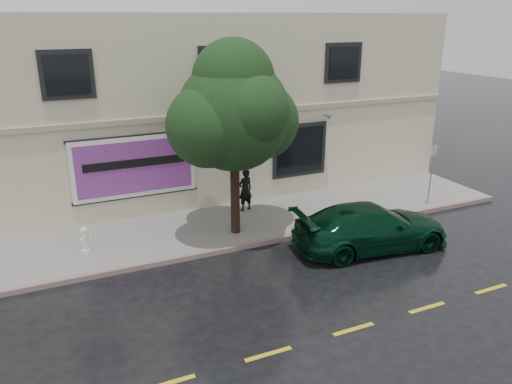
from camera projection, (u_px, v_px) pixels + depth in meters
name	position (u px, v px, depth m)	size (l,w,h in m)	color
ground	(284.00, 265.00, 14.61)	(90.00, 90.00, 0.00)	black
sidewalk	(241.00, 223.00, 17.38)	(20.00, 3.50, 0.15)	gray
curb	(263.00, 243.00, 15.87)	(20.00, 0.18, 0.16)	gray
road_marking	(354.00, 329.00, 11.60)	(19.00, 0.12, 0.01)	gold
building	(188.00, 101.00, 21.17)	(20.00, 8.12, 7.00)	beige
billboard	(135.00, 167.00, 16.91)	(4.30, 0.16, 2.20)	white
car	(371.00, 227.00, 15.44)	(2.17, 4.90, 1.43)	black
pedestrian	(245.00, 190.00, 18.09)	(0.57, 0.37, 1.55)	black
umbrella	(245.00, 159.00, 17.70)	(1.10, 1.10, 0.82)	black
street_tree	(234.00, 115.00, 15.19)	(3.48, 3.48, 5.64)	black
fire_hydrant	(85.00, 239.00, 14.99)	(0.33, 0.31, 0.81)	silver
sign_pole	(432.00, 169.00, 18.46)	(0.28, 0.06, 2.31)	#9FA0A8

